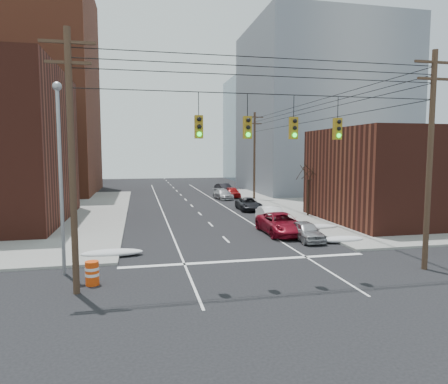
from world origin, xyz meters
name	(u,v)px	position (x,y,z in m)	size (l,w,h in m)	color
ground	(291,304)	(0.00, 0.00, 0.00)	(160.00, 160.00, 0.00)	black
sidewalk_ne	(419,202)	(27.00, 27.00, 0.07)	(40.00, 40.00, 0.15)	gray
building_brick_tall	(5,88)	(-24.00, 48.00, 15.00)	(24.00, 20.00, 30.00)	brown
building_brick_far	(38,153)	(-26.00, 74.00, 6.00)	(22.00, 18.00, 12.00)	#4A1E16
building_office	(320,111)	(22.00, 44.00, 12.50)	(22.00, 20.00, 25.00)	gray
building_glass	(276,130)	(24.00, 70.00, 11.00)	(20.00, 18.00, 22.00)	gray
building_storefront	(417,175)	(18.00, 16.00, 4.00)	(16.00, 12.00, 8.00)	#4A1E16
utility_pole_left	(72,157)	(-8.50, 3.00, 5.78)	(2.20, 0.28, 11.00)	#473323
utility_pole_right	(430,157)	(8.50, 3.00, 5.78)	(2.20, 0.28, 11.00)	#473323
utility_pole_far	(254,154)	(8.50, 34.00, 5.78)	(2.20, 0.28, 11.00)	#473323
traffic_signals	(271,126)	(0.10, 2.97, 7.17)	(17.00, 0.42, 2.02)	black
street_light	(60,162)	(-9.50, 6.00, 5.54)	(0.44, 0.44, 9.32)	gray
bare_tree	(308,192)	(9.59, 20.00, 2.32)	(2.09, 2.20, 4.93)	black
snow_nw	(112,253)	(-7.40, 9.00, 0.21)	(3.50, 1.08, 0.42)	silver
snow_ne	(342,239)	(7.40, 9.50, 0.21)	(3.00, 1.08, 0.42)	silver
snow_east_far	(313,227)	(7.40, 14.00, 0.21)	(4.00, 1.08, 0.42)	silver
red_pickup	(281,224)	(4.37, 13.00, 0.77)	(2.56, 5.54, 1.54)	maroon
parked_car_a	(306,231)	(5.29, 10.55, 0.66)	(1.55, 3.85, 1.31)	#A3A2A7
parked_car_b	(272,216)	(4.80, 16.38, 0.76)	(1.62, 4.64, 1.53)	white
parked_car_c	(249,204)	(5.36, 25.38, 0.65)	(2.14, 4.64, 1.29)	black
parked_car_d	(223,194)	(4.80, 35.62, 0.64)	(1.79, 4.40, 1.28)	#B0B0B5
parked_car_e	(232,192)	(6.40, 37.21, 0.70)	(1.66, 4.12, 1.40)	maroon
parked_car_f	(224,188)	(6.40, 42.55, 0.74)	(1.57, 4.51, 1.49)	black
lot_car_a	(23,219)	(-14.58, 18.30, 0.93)	(1.65, 4.73, 1.56)	silver
lot_car_b	(26,209)	(-15.89, 24.56, 0.85)	(2.31, 5.02, 1.39)	silver
lot_car_d	(14,208)	(-17.26, 25.85, 0.82)	(1.58, 3.94, 1.34)	#BABBC0
construction_barrel	(92,273)	(-7.96, 4.00, 0.56)	(0.76, 0.76, 1.09)	#DA410B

